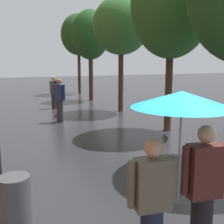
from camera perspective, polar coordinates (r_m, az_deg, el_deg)
name	(u,v)px	position (r m, az deg, el deg)	size (l,w,h in m)	color
street_tree_1	(172,5)	(10.10, 11.92, 20.35)	(2.70, 2.70, 6.00)	#473323
street_tree_2	(121,26)	(13.66, 1.84, 16.93)	(2.63, 2.63, 5.36)	#473323
street_tree_3	(90,35)	(17.51, -4.38, 15.16)	(2.26, 2.26, 5.39)	#473323
street_tree_4	(79,35)	(21.23, -6.76, 15.19)	(2.53, 2.53, 5.73)	#473323
couple_under_umbrella	(180,154)	(3.31, 13.59, -8.22)	(1.23, 1.13, 2.12)	#1E233D
litter_bin	(16,205)	(4.43, -18.86, -17.30)	(0.44, 0.44, 0.85)	#4C4C51
pedestrian_walking_midground	(54,91)	(14.71, -11.61, 4.09)	(0.46, 0.47, 1.65)	#2D2D33
pedestrian_walking_far	(60,100)	(11.39, -10.51, 2.40)	(0.41, 0.50, 1.74)	#2D2D33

